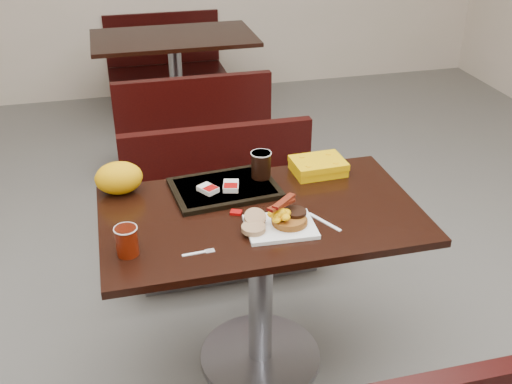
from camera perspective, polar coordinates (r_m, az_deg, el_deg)
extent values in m
cube|color=slate|center=(2.76, 0.40, -15.30)|extent=(6.00, 7.00, 0.01)
cube|color=white|center=(2.20, 2.30, -3.27)|extent=(0.26, 0.20, 0.01)
cylinder|color=brown|center=(2.20, 3.17, -2.61)|extent=(0.16, 0.16, 0.03)
cylinder|color=black|center=(2.21, 3.72, -1.88)|extent=(0.09, 0.09, 0.01)
ellipsoid|color=#FFAC05|center=(2.17, 2.28, -2.07)|extent=(0.09, 0.08, 0.04)
cylinder|color=tan|center=(2.16, -0.24, -3.42)|extent=(0.11, 0.11, 0.02)
cylinder|color=tan|center=(2.20, -0.09, -2.41)|extent=(0.08, 0.08, 0.05)
cylinder|color=#8E1505|center=(2.09, -11.97, -4.51)|extent=(0.09, 0.09, 0.10)
cube|color=white|center=(2.25, 6.40, -2.79)|extent=(0.08, 0.15, 0.00)
cube|color=#AF4D07|center=(2.32, -4.59, -1.58)|extent=(0.05, 0.05, 0.01)
cube|color=#8C0504|center=(2.29, -1.88, -1.92)|extent=(0.05, 0.05, 0.01)
cube|color=black|center=(2.44, -2.94, 0.35)|extent=(0.44, 0.33, 0.02)
cube|color=silver|center=(2.40, -4.51, 0.28)|extent=(0.09, 0.09, 0.02)
cube|color=silver|center=(2.42, -2.36, 0.57)|extent=(0.08, 0.09, 0.02)
cylinder|color=black|center=(2.48, 0.48, 2.55)|extent=(0.08, 0.08, 0.11)
cube|color=#E7A903|center=(2.58, 5.83, 2.41)|extent=(0.22, 0.17, 0.06)
ellipsoid|color=#FBBB08|center=(2.46, -12.69, 1.30)|extent=(0.19, 0.14, 0.13)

